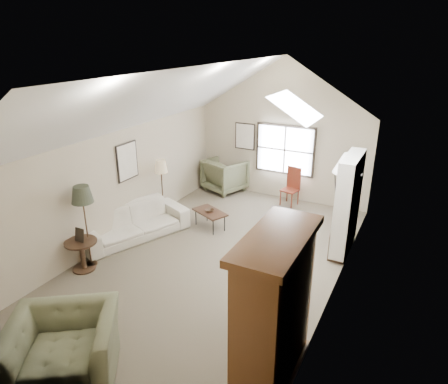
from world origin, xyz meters
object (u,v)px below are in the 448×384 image
at_px(side_table, 83,255).
at_px(armchair_near, 64,348).
at_px(armoire, 274,310).
at_px(sofa, 133,222).
at_px(armchair_far, 225,175).
at_px(side_chair, 290,187).
at_px(coffee_table, 210,220).

bearing_deg(side_table, armchair_near, -48.90).
height_order(armoire, sofa, armoire).
height_order(armchair_near, armchair_far, armchair_far).
relative_size(sofa, side_table, 3.99).
relative_size(armchair_near, side_chair, 1.31).
relative_size(armoire, side_chair, 2.05).
xyz_separation_m(armchair_near, side_table, (-1.84, 2.11, -0.14)).
xyz_separation_m(sofa, armchair_near, (1.84, -3.71, 0.08)).
bearing_deg(armchair_far, coffee_table, 129.16).
distance_m(sofa, side_table, 1.60).
xyz_separation_m(armchair_far, side_chair, (2.12, -0.18, 0.04)).
distance_m(armchair_near, side_chair, 7.27).
bearing_deg(coffee_table, armoire, -50.45).
bearing_deg(armchair_near, coffee_table, 60.60).
height_order(coffee_table, side_chair, side_chair).
distance_m(armoire, armchair_far, 7.23).
height_order(armchair_far, side_table, armchair_far).
height_order(armoire, coffee_table, armoire).
bearing_deg(sofa, armchair_far, 14.49).
xyz_separation_m(armchair_near, armchair_far, (-1.30, 7.40, 0.04)).
bearing_deg(sofa, side_chair, -14.27).
bearing_deg(side_chair, side_table, -105.33).
relative_size(armoire, armchair_far, 2.01).
relative_size(armchair_near, coffee_table, 1.62).
relative_size(armchair_far, side_chair, 1.02).
xyz_separation_m(armoire, armchair_near, (-2.54, -1.30, -0.64)).
bearing_deg(armchair_far, armchair_near, 120.33).
bearing_deg(armoire, armchair_far, 122.21).
bearing_deg(armchair_near, sofa, 81.61).
xyz_separation_m(coffee_table, side_table, (-1.38, -2.83, 0.10)).
distance_m(armoire, armchair_near, 2.92).
bearing_deg(armchair_near, side_chair, 48.81).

